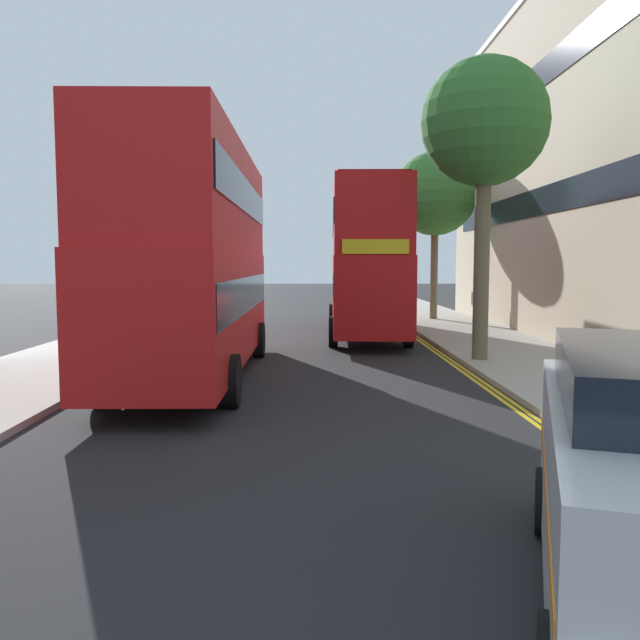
{
  "coord_description": "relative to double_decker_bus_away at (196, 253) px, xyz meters",
  "views": [
    {
      "loc": [
        0.35,
        -0.12,
        2.78
      ],
      "look_at": [
        0.5,
        11.0,
        1.8
      ],
      "focal_mm": 35.99,
      "sensor_mm": 36.0,
      "label": 1
    }
  ],
  "objects": [
    {
      "name": "pedestrian_far",
      "position": [
        9.98,
        12.23,
        -2.04
      ],
      "size": [
        0.34,
        0.22,
        1.62
      ],
      "color": "#2D2D38",
      "rests_on": "sidewalk_right"
    },
    {
      "name": "double_decker_bus_oncoming",
      "position": [
        4.88,
        8.94,
        0.0
      ],
      "size": [
        3.03,
        10.87,
        5.64
      ],
      "color": "red",
      "rests_on": "ground"
    },
    {
      "name": "street_tree_mid",
      "position": [
        8.69,
        15.14,
        3.04
      ],
      "size": [
        3.96,
        3.96,
        7.94
      ],
      "color": "#6B6047",
      "rests_on": "sidewalk_right"
    },
    {
      "name": "street_tree_near",
      "position": [
        7.48,
        1.98,
        3.47
      ],
      "size": [
        3.43,
        3.43,
        8.16
      ],
      "color": "#6B6047",
      "rests_on": "sidewalk_right"
    },
    {
      "name": "double_decker_bus_away",
      "position": [
        0.0,
        0.0,
        0.0
      ],
      "size": [
        2.81,
        10.81,
        5.64
      ],
      "color": "red",
      "rests_on": "ground"
    },
    {
      "name": "kerb_line_inner",
      "position": [
        6.69,
        -1.49,
        -3.03
      ],
      "size": [
        0.1,
        56.0,
        0.01
      ],
      "primitive_type": "cube",
      "color": "yellow",
      "rests_on": "ground"
    },
    {
      "name": "sidewalk_left",
      "position": [
        -4.05,
        0.51,
        -2.96
      ],
      "size": [
        4.0,
        80.0,
        0.14
      ],
      "primitive_type": "cube",
      "color": "#ADA89E",
      "rests_on": "ground"
    },
    {
      "name": "sidewalk_right",
      "position": [
        8.95,
        0.51,
        -2.96
      ],
      "size": [
        4.0,
        80.0,
        0.14
      ],
      "primitive_type": "cube",
      "color": "#ADA89E",
      "rests_on": "ground"
    },
    {
      "name": "kerb_line_outer",
      "position": [
        6.85,
        -1.49,
        -3.03
      ],
      "size": [
        0.1,
        56.0,
        0.01
      ],
      "primitive_type": "cube",
      "color": "yellow",
      "rests_on": "ground"
    }
  ]
}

